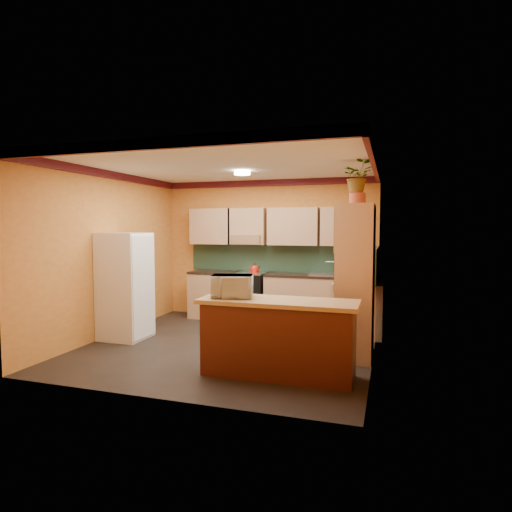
{
  "coord_description": "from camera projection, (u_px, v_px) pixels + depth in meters",
  "views": [
    {
      "loc": [
        2.31,
        -5.95,
        1.81
      ],
      "look_at": [
        0.28,
        0.45,
        1.34
      ],
      "focal_mm": 30.0,
      "sensor_mm": 36.0,
      "label": 1
    }
  ],
  "objects": [
    {
      "name": "stove",
      "position": [
        250.0,
        296.0,
        8.23
      ],
      "size": [
        0.58,
        0.58,
        0.91
      ],
      "primitive_type": "cube",
      "color": "black",
      "rests_on": "ground"
    },
    {
      "name": "room_shell",
      "position": [
        237.0,
        208.0,
        6.59
      ],
      "size": [
        4.24,
        4.24,
        2.72
      ],
      "color": "black",
      "rests_on": "ground"
    },
    {
      "name": "kettle",
      "position": [
        255.0,
        269.0,
        8.12
      ],
      "size": [
        0.18,
        0.18,
        0.18
      ],
      "primitive_type": null,
      "rotation": [
        0.0,
        0.0,
        -0.05
      ],
      "color": "red",
      "rests_on": "stove"
    },
    {
      "name": "fern_pot",
      "position": [
        357.0,
        199.0,
        5.87
      ],
      "size": [
        0.22,
        0.22,
        0.16
      ],
      "primitive_type": "cylinder",
      "color": "#B0462A",
      "rests_on": "pantry"
    },
    {
      "name": "breakfast_bar",
      "position": [
        278.0,
        340.0,
        5.13
      ],
      "size": [
        1.8,
        0.55,
        0.88
      ],
      "primitive_type": "cube",
      "color": "#531913",
      "rests_on": "ground"
    },
    {
      "name": "base_cabinets_back",
      "position": [
        282.0,
        299.0,
        8.05
      ],
      "size": [
        3.65,
        0.6,
        0.88
      ],
      "primitive_type": "cube",
      "color": "tan",
      "rests_on": "ground"
    },
    {
      "name": "sink",
      "position": [
        323.0,
        274.0,
        7.78
      ],
      "size": [
        0.48,
        0.4,
        0.03
      ],
      "primitive_type": "cube",
      "color": "silver",
      "rests_on": "countertop_back"
    },
    {
      "name": "countertop_back",
      "position": [
        282.0,
        275.0,
        8.01
      ],
      "size": [
        3.65,
        0.62,
        0.04
      ],
      "primitive_type": "cube",
      "color": "black",
      "rests_on": "base_cabinets_back"
    },
    {
      "name": "countertop_right",
      "position": [
        358.0,
        282.0,
        6.98
      ],
      "size": [
        0.62,
        0.8,
        0.04
      ],
      "primitive_type": "cube",
      "color": "black",
      "rests_on": "base_cabinets_right"
    },
    {
      "name": "bar_top",
      "position": [
        278.0,
        302.0,
        5.1
      ],
      "size": [
        1.9,
        0.65,
        0.05
      ],
      "primitive_type": "cube",
      "color": "tan",
      "rests_on": "breakfast_bar"
    },
    {
      "name": "fern",
      "position": [
        358.0,
        177.0,
        5.85
      ],
      "size": [
        0.46,
        0.42,
        0.44
      ],
      "primitive_type": "imported",
      "rotation": [
        0.0,
        0.0,
        0.2
      ],
      "color": "tan",
      "rests_on": "fern_pot"
    },
    {
      "name": "base_cabinets_right",
      "position": [
        357.0,
        309.0,
        7.01
      ],
      "size": [
        0.6,
        0.8,
        0.88
      ],
      "primitive_type": "cube",
      "color": "tan",
      "rests_on": "ground"
    },
    {
      "name": "microwave",
      "position": [
        232.0,
        286.0,
        5.27
      ],
      "size": [
        0.57,
        0.45,
        0.28
      ],
      "primitive_type": "imported",
      "rotation": [
        0.0,
        0.0,
        0.25
      ],
      "color": "white",
      "rests_on": "bar_top"
    },
    {
      "name": "fridge",
      "position": [
        125.0,
        286.0,
        6.85
      ],
      "size": [
        0.68,
        0.66,
        1.7
      ],
      "primitive_type": "cube",
      "color": "white",
      "rests_on": "ground"
    },
    {
      "name": "pantry",
      "position": [
        356.0,
        281.0,
        5.9
      ],
      "size": [
        0.48,
        0.9,
        2.1
      ],
      "primitive_type": "cube",
      "color": "tan",
      "rests_on": "ground"
    }
  ]
}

